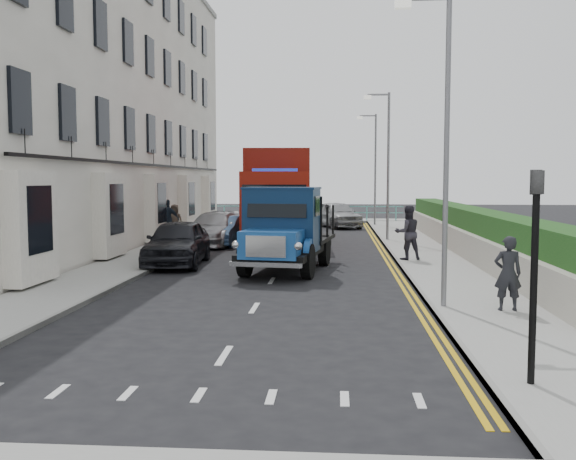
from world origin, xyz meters
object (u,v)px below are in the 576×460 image
object	(u,v)px
red_lorry	(278,194)
lamp_mid	(386,157)
lamp_far	(373,163)
bedford_lorry	(283,235)
lamp_near	(441,133)
pedestrian_east_near	(508,273)
parked_car_front	(177,242)

from	to	relation	value
red_lorry	lamp_mid	bearing A→B (deg)	13.74
lamp_far	red_lorry	distance (m)	12.64
lamp_mid	bedford_lorry	size ratio (longest dim) A/B	1.19
lamp_near	pedestrian_east_near	distance (m)	3.40
lamp_near	lamp_mid	world-z (taller)	same
lamp_far	red_lorry	size ratio (longest dim) A/B	0.84
lamp_far	parked_car_front	xyz separation A→B (m)	(-7.78, -18.80, -3.21)
lamp_far	pedestrian_east_near	xyz separation A→B (m)	(1.41, -26.42, -3.06)
bedford_lorry	red_lorry	bearing A→B (deg)	104.27
lamp_far	parked_car_front	distance (m)	20.60
lamp_far	red_lorry	xyz separation A→B (m)	(-4.94, -11.51, -1.72)
lamp_near	lamp_mid	bearing A→B (deg)	90.00
lamp_near	red_lorry	world-z (taller)	lamp_near
bedford_lorry	red_lorry	xyz separation A→B (m)	(-0.98, 9.01, 1.05)
lamp_near	parked_car_front	world-z (taller)	lamp_near
lamp_mid	red_lorry	size ratio (longest dim) A/B	0.84
lamp_near	red_lorry	bearing A→B (deg)	108.83
lamp_near	lamp_far	world-z (taller)	same
lamp_mid	lamp_far	distance (m)	10.00
lamp_mid	bedford_lorry	xyz separation A→B (m)	(-3.97, -10.52, -2.77)
parked_car_front	pedestrian_east_near	world-z (taller)	pedestrian_east_near
lamp_near	pedestrian_east_near	world-z (taller)	lamp_near
lamp_mid	parked_car_front	size ratio (longest dim) A/B	1.51
lamp_near	parked_car_front	distance (m)	11.07
lamp_far	bedford_lorry	world-z (taller)	lamp_far
lamp_mid	pedestrian_east_near	size ratio (longest dim) A/B	4.30
lamp_mid	lamp_near	bearing A→B (deg)	-90.00
lamp_near	lamp_mid	distance (m)	16.00
parked_car_front	lamp_far	bearing A→B (deg)	64.10
bedford_lorry	parked_car_front	bearing A→B (deg)	163.83
bedford_lorry	parked_car_front	world-z (taller)	bedford_lorry
bedford_lorry	lamp_near	bearing A→B (deg)	-46.03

